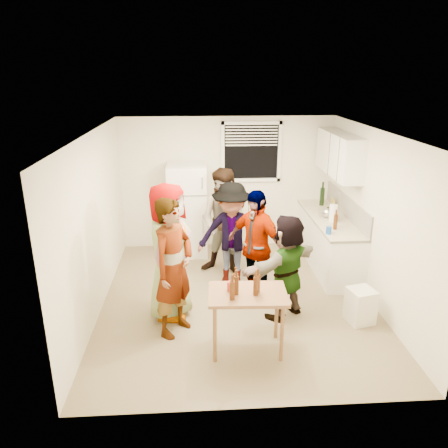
{
  "coord_description": "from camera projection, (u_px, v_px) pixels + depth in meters",
  "views": [
    {
      "loc": [
        -0.57,
        -5.82,
        3.28
      ],
      "look_at": [
        -0.19,
        0.21,
        1.15
      ],
      "focal_mm": 35.0,
      "sensor_mm": 36.0,
      "label": 1
    }
  ],
  "objects": [
    {
      "name": "beer_bottle_table",
      "position": [
        257.0,
        292.0,
        5.2
      ],
      "size": [
        0.06,
        0.06,
        0.22
      ],
      "primitive_type": "cylinder",
      "color": "#47230C",
      "rests_on": "serving_table"
    },
    {
      "name": "picture_frame",
      "position": [
        333.0,
        203.0,
        7.99
      ],
      "size": [
        0.02,
        0.2,
        0.17
      ],
      "primitive_type": "cube",
      "color": "gold",
      "rests_on": "countertop"
    },
    {
      "name": "trash_bin",
      "position": [
        360.0,
        305.0,
        5.96
      ],
      "size": [
        0.4,
        0.4,
        0.49
      ],
      "primitive_type": "cube",
      "rotation": [
        0.0,
        0.0,
        0.24
      ],
      "color": "silver",
      "rests_on": "ground"
    },
    {
      "name": "backsplash",
      "position": [
        347.0,
        207.0,
        7.45
      ],
      "size": [
        0.03,
        2.2,
        0.36
      ],
      "primitive_type": "cube",
      "color": "beige",
      "rests_on": "countertop"
    },
    {
      "name": "kettle",
      "position": [
        327.0,
        217.0,
        7.48
      ],
      "size": [
        0.27,
        0.24,
        0.2
      ],
      "primitive_type": null,
      "rotation": [
        0.0,
        0.0,
        0.16
      ],
      "color": "silver",
      "rests_on": "countertop"
    },
    {
      "name": "guest_orange",
      "position": [
        284.0,
        315.0,
        6.2
      ],
      "size": [
        2.01,
        2.03,
        0.44
      ],
      "primitive_type": "imported",
      "rotation": [
        0.0,
        0.0,
        3.8
      ],
      "color": "#DD7444",
      "rests_on": "ground"
    },
    {
      "name": "wine_bottle",
      "position": [
        321.0,
        205.0,
        8.16
      ],
      "size": [
        0.08,
        0.08,
        0.33
      ],
      "primitive_type": "cylinder",
      "color": "black",
      "rests_on": "countertop"
    },
    {
      "name": "refrigerator",
      "position": [
        188.0,
        210.0,
        8.04
      ],
      "size": [
        0.7,
        0.7,
        1.7
      ],
      "primitive_type": "cube",
      "color": "white",
      "rests_on": "ground"
    },
    {
      "name": "blue_cup",
      "position": [
        328.0,
        234.0,
        6.73
      ],
      "size": [
        0.09,
        0.09,
        0.11
      ],
      "primitive_type": "cylinder",
      "color": "#1949A5",
      "rests_on": "countertop"
    },
    {
      "name": "window",
      "position": [
        251.0,
        152.0,
        8.09
      ],
      "size": [
        1.12,
        0.1,
        1.06
      ],
      "primitive_type": null,
      "color": "white",
      "rests_on": "room"
    },
    {
      "name": "upper_cabinets",
      "position": [
        339.0,
        154.0,
        7.34
      ],
      "size": [
        0.34,
        1.6,
        0.7
      ],
      "primitive_type": "cube",
      "color": "white",
      "rests_on": "room"
    },
    {
      "name": "guest_back_right",
      "position": [
        231.0,
        282.0,
        7.15
      ],
      "size": [
        1.39,
        1.86,
        0.62
      ],
      "primitive_type": "imported",
      "rotation": [
        0.0,
        0.0,
        -0.19
      ],
      "color": "#444449",
      "rests_on": "ground"
    },
    {
      "name": "serving_table",
      "position": [
        247.0,
        349.0,
        5.44
      ],
      "size": [
        0.96,
        0.66,
        0.79
      ],
      "primitive_type": null,
      "rotation": [
        0.0,
        0.0,
        -0.04
      ],
      "color": "brown",
      "rests_on": "ground"
    },
    {
      "name": "guest_stripe",
      "position": [
        176.0,
        330.0,
        5.83
      ],
      "size": [
        1.89,
        1.61,
        0.44
      ],
      "primitive_type": "imported",
      "rotation": [
        0.0,
        0.0,
        0.96
      ],
      "color": "#141933",
      "rests_on": "ground"
    },
    {
      "name": "counter_lower",
      "position": [
        328.0,
        243.0,
        7.64
      ],
      "size": [
        0.6,
        2.2,
        0.86
      ],
      "primitive_type": "cube",
      "color": "white",
      "rests_on": "ground"
    },
    {
      "name": "paper_towel",
      "position": [
        333.0,
        221.0,
        7.28
      ],
      "size": [
        0.13,
        0.13,
        0.29
      ],
      "primitive_type": "cylinder",
      "color": "white",
      "rests_on": "countertop"
    },
    {
      "name": "countertop",
      "position": [
        330.0,
        218.0,
        7.49
      ],
      "size": [
        0.64,
        2.22,
        0.04
      ],
      "primitive_type": "cube",
      "color": "beige",
      "rests_on": "counter_lower"
    },
    {
      "name": "red_cup",
      "position": [
        231.0,
        291.0,
        5.23
      ],
      "size": [
        0.09,
        0.09,
        0.12
      ],
      "primitive_type": "cylinder",
      "color": "maroon",
      "rests_on": "serving_table"
    },
    {
      "name": "guest_grey",
      "position": [
        172.0,
        313.0,
        6.24
      ],
      "size": [
        2.09,
        1.39,
        0.61
      ],
      "primitive_type": "imported",
      "rotation": [
        0.0,
        0.0,
        1.31
      ],
      "color": "gray",
      "rests_on": "ground"
    },
    {
      "name": "guest_back_left",
      "position": [
        226.0,
        272.0,
        7.5
      ],
      "size": [
        1.49,
        2.01,
        0.69
      ],
      "primitive_type": "imported",
      "rotation": [
        0.0,
        0.0,
        -0.38
      ],
      "color": "brown",
      "rests_on": "ground"
    },
    {
      "name": "room",
      "position": [
        237.0,
        300.0,
        6.6
      ],
      "size": [
        4.0,
        4.5,
        2.5
      ],
      "primitive_type": null,
      "color": "white",
      "rests_on": "ground"
    },
    {
      "name": "guest_black",
      "position": [
        254.0,
        297.0,
        6.68
      ],
      "size": [
        1.91,
        1.9,
        0.42
      ],
      "primitive_type": "imported",
      "rotation": [
        0.0,
        0.0,
        -0.8
      ],
      "color": "black",
      "rests_on": "ground"
    },
    {
      "name": "beer_bottle_counter",
      "position": [
        335.0,
        229.0,
        6.92
      ],
      "size": [
        0.06,
        0.06,
        0.24
      ],
      "primitive_type": "cylinder",
      "color": "#47230C",
      "rests_on": "countertop"
    }
  ]
}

